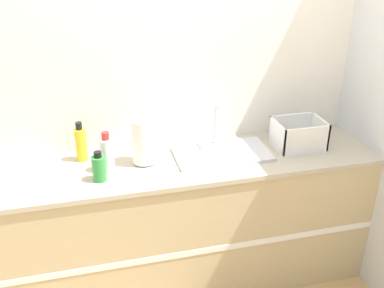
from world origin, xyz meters
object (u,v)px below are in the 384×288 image
(sink, at_px, (222,152))
(bottle_white_spray, at_px, (107,154))
(bottle_green, at_px, (99,168))
(dish_rack, at_px, (298,137))
(paper_towel_roll, at_px, (143,141))
(bottle_yellow, at_px, (81,144))

(sink, xyz_separation_m, bottle_white_spray, (-0.70, -0.04, 0.09))
(bottle_green, bearing_deg, dish_rack, 5.14)
(paper_towel_roll, relative_size, bottle_yellow, 1.13)
(bottle_yellow, bearing_deg, sink, -9.31)
(dish_rack, distance_m, bottle_green, 1.25)
(bottle_yellow, bearing_deg, bottle_white_spray, -51.16)
(dish_rack, distance_m, bottle_yellow, 1.35)
(dish_rack, relative_size, bottle_yellow, 1.23)
(bottle_white_spray, xyz_separation_m, bottle_yellow, (-0.14, 0.17, 0.00))
(paper_towel_roll, height_order, bottle_white_spray, paper_towel_roll)
(sink, relative_size, bottle_green, 3.32)
(paper_towel_roll, xyz_separation_m, bottle_green, (-0.27, -0.14, -0.06))
(sink, bearing_deg, paper_towel_roll, 178.92)
(dish_rack, bearing_deg, sink, 177.91)
(dish_rack, height_order, bottle_green, dish_rack)
(dish_rack, relative_size, bottle_green, 1.72)
(bottle_white_spray, height_order, bottle_green, bottle_white_spray)
(bottle_white_spray, bearing_deg, sink, 3.03)
(sink, height_order, bottle_green, sink)
(bottle_yellow, bearing_deg, dish_rack, -6.63)
(paper_towel_roll, relative_size, bottle_green, 1.58)
(dish_rack, relative_size, bottle_white_spray, 1.24)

